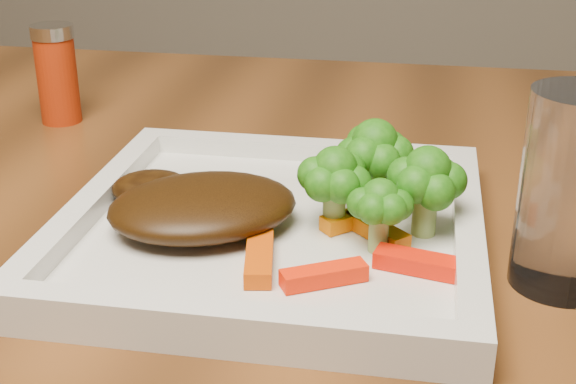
% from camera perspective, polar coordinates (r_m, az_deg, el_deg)
% --- Properties ---
extents(plate, '(0.27, 0.27, 0.01)m').
position_cam_1_polar(plate, '(0.53, -1.06, -2.98)').
color(plate, silver).
rests_on(plate, dining_table).
extents(steak, '(0.15, 0.14, 0.03)m').
position_cam_1_polar(steak, '(0.52, -6.07, -1.03)').
color(steak, '#341D07').
rests_on(steak, plate).
extents(broccoli_0, '(0.07, 0.07, 0.07)m').
position_cam_1_polar(broccoli_0, '(0.55, 6.15, 2.37)').
color(broccoli_0, '#1B7613').
rests_on(broccoli_0, plate).
extents(broccoli_1, '(0.07, 0.07, 0.06)m').
position_cam_1_polar(broccoli_1, '(0.51, 9.81, 0.31)').
color(broccoli_1, '#176611').
rests_on(broccoli_1, plate).
extents(broccoli_2, '(0.05, 0.05, 0.06)m').
position_cam_1_polar(broccoli_2, '(0.49, 6.55, -1.08)').
color(broccoli_2, '#206110').
rests_on(broccoli_2, plate).
extents(broccoli_3, '(0.07, 0.07, 0.06)m').
position_cam_1_polar(broccoli_3, '(0.51, 3.33, 0.50)').
color(broccoli_3, '#147A18').
rests_on(broccoli_3, plate).
extents(carrot_0, '(0.05, 0.04, 0.01)m').
position_cam_1_polar(carrot_0, '(0.46, 2.57, -5.94)').
color(carrot_0, '#FF2304').
rests_on(carrot_0, plate).
extents(carrot_1, '(0.06, 0.03, 0.01)m').
position_cam_1_polar(carrot_1, '(0.48, 9.79, -5.09)').
color(carrot_1, red).
rests_on(carrot_1, plate).
extents(carrot_2, '(0.03, 0.06, 0.01)m').
position_cam_1_polar(carrot_2, '(0.48, -2.06, -4.68)').
color(carrot_2, '#CA4303').
rests_on(carrot_2, plate).
extents(carrot_5, '(0.05, 0.05, 0.01)m').
position_cam_1_polar(carrot_5, '(0.51, 6.30, -2.72)').
color(carrot_5, '#DA6403').
rests_on(carrot_5, plate).
extents(carrot_6, '(0.04, 0.04, 0.01)m').
position_cam_1_polar(carrot_6, '(0.53, 4.79, -1.84)').
color(carrot_6, orange).
rests_on(carrot_6, plate).
extents(spice_shaker, '(0.05, 0.05, 0.09)m').
position_cam_1_polar(spice_shaker, '(0.78, -16.12, 8.05)').
color(spice_shaker, '#A02608').
rests_on(spice_shaker, dining_table).
extents(drinking_glass, '(0.06, 0.06, 0.12)m').
position_cam_1_polar(drinking_glass, '(0.49, 19.61, 0.02)').
color(drinking_glass, white).
rests_on(drinking_glass, dining_table).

